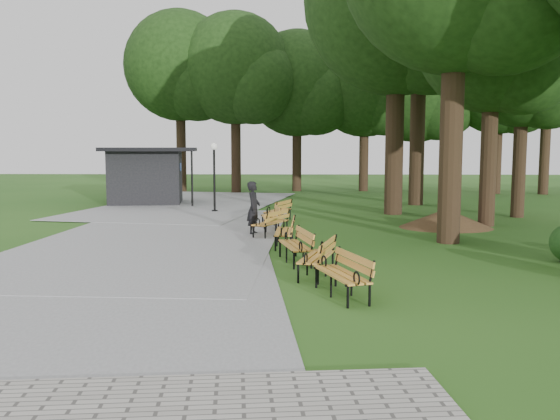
{
  "coord_description": "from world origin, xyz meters",
  "views": [
    {
      "loc": [
        0.62,
        -15.96,
        2.93
      ],
      "look_at": [
        0.13,
        1.19,
        1.1
      ],
      "focal_mm": 36.99,
      "sensor_mm": 36.0,
      "label": 1
    }
  ],
  "objects_px": {
    "bench_1": "(316,257)",
    "lawn_tree_4": "(420,20)",
    "lamp_post": "(214,163)",
    "lawn_tree_2": "(397,2)",
    "kiosk": "(146,176)",
    "person": "(254,208)",
    "dirt_mound": "(446,218)",
    "bench_2": "(295,246)",
    "lawn_tree_1": "(493,38)",
    "lawn_tree_5": "(523,69)",
    "bench_6": "(278,211)",
    "bench_3": "(284,232)",
    "bench_5": "(270,218)",
    "bench_0": "(341,275)",
    "bench_4": "(271,223)"
  },
  "relations": [
    {
      "from": "bench_3",
      "to": "lawn_tree_1",
      "type": "height_order",
      "value": "lawn_tree_1"
    },
    {
      "from": "lamp_post",
      "to": "lawn_tree_2",
      "type": "bearing_deg",
      "value": -3.73
    },
    {
      "from": "lamp_post",
      "to": "dirt_mound",
      "type": "xyz_separation_m",
      "value": [
        9.34,
        -5.0,
        -1.94
      ]
    },
    {
      "from": "bench_6",
      "to": "lawn_tree_4",
      "type": "relative_size",
      "value": 0.15
    },
    {
      "from": "kiosk",
      "to": "bench_2",
      "type": "relative_size",
      "value": 2.51
    },
    {
      "from": "bench_1",
      "to": "lawn_tree_4",
      "type": "relative_size",
      "value": 0.15
    },
    {
      "from": "bench_0",
      "to": "lawn_tree_2",
      "type": "xyz_separation_m",
      "value": [
        3.45,
        14.63,
        8.8
      ]
    },
    {
      "from": "dirt_mound",
      "to": "bench_1",
      "type": "relative_size",
      "value": 1.51
    },
    {
      "from": "bench_6",
      "to": "lawn_tree_4",
      "type": "bearing_deg",
      "value": 156.01
    },
    {
      "from": "bench_1",
      "to": "bench_6",
      "type": "bearing_deg",
      "value": -158.17
    },
    {
      "from": "bench_0",
      "to": "lawn_tree_1",
      "type": "relative_size",
      "value": 0.19
    },
    {
      "from": "bench_1",
      "to": "bench_4",
      "type": "height_order",
      "value": "same"
    },
    {
      "from": "lawn_tree_5",
      "to": "bench_3",
      "type": "bearing_deg",
      "value": -141.92
    },
    {
      "from": "bench_5",
      "to": "bench_6",
      "type": "distance_m",
      "value": 2.33
    },
    {
      "from": "dirt_mound",
      "to": "bench_5",
      "type": "xyz_separation_m",
      "value": [
        -6.51,
        -0.7,
        0.09
      ]
    },
    {
      "from": "lawn_tree_4",
      "to": "lawn_tree_5",
      "type": "bearing_deg",
      "value": -59.09
    },
    {
      "from": "kiosk",
      "to": "lawn_tree_5",
      "type": "xyz_separation_m",
      "value": [
        17.48,
        -5.56,
        4.76
      ]
    },
    {
      "from": "bench_6",
      "to": "lawn_tree_2",
      "type": "height_order",
      "value": "lawn_tree_2"
    },
    {
      "from": "dirt_mound",
      "to": "lawn_tree_2",
      "type": "xyz_separation_m",
      "value": [
        -1.21,
        4.47,
        8.88
      ]
    },
    {
      "from": "person",
      "to": "bench_2",
      "type": "xyz_separation_m",
      "value": [
        1.42,
        -4.83,
        -0.47
      ]
    },
    {
      "from": "kiosk",
      "to": "lawn_tree_4",
      "type": "bearing_deg",
      "value": -8.99
    },
    {
      "from": "kiosk",
      "to": "person",
      "type": "bearing_deg",
      "value": -67.43
    },
    {
      "from": "bench_1",
      "to": "lawn_tree_1",
      "type": "height_order",
      "value": "lawn_tree_1"
    },
    {
      "from": "bench_2",
      "to": "bench_3",
      "type": "xyz_separation_m",
      "value": [
        -0.33,
        2.47,
        0.0
      ]
    },
    {
      "from": "dirt_mound",
      "to": "lawn_tree_2",
      "type": "distance_m",
      "value": 10.02
    },
    {
      "from": "lamp_post",
      "to": "bench_3",
      "type": "height_order",
      "value": "lamp_post"
    },
    {
      "from": "dirt_mound",
      "to": "lawn_tree_4",
      "type": "relative_size",
      "value": 0.22
    },
    {
      "from": "lawn_tree_1",
      "to": "lawn_tree_5",
      "type": "bearing_deg",
      "value": 51.91
    },
    {
      "from": "kiosk",
      "to": "lawn_tree_4",
      "type": "relative_size",
      "value": 0.36
    },
    {
      "from": "person",
      "to": "lawn_tree_4",
      "type": "bearing_deg",
      "value": -27.46
    },
    {
      "from": "dirt_mound",
      "to": "bench_0",
      "type": "relative_size",
      "value": 1.51
    },
    {
      "from": "lawn_tree_2",
      "to": "lawn_tree_1",
      "type": "bearing_deg",
      "value": -53.48
    },
    {
      "from": "person",
      "to": "bench_4",
      "type": "distance_m",
      "value": 0.8
    },
    {
      "from": "lawn_tree_1",
      "to": "bench_4",
      "type": "bearing_deg",
      "value": -161.21
    },
    {
      "from": "person",
      "to": "lawn_tree_1",
      "type": "height_order",
      "value": "lawn_tree_1"
    },
    {
      "from": "lawn_tree_1",
      "to": "kiosk",
      "type": "bearing_deg",
      "value": 151.01
    },
    {
      "from": "bench_1",
      "to": "lawn_tree_2",
      "type": "height_order",
      "value": "lawn_tree_2"
    },
    {
      "from": "bench_2",
      "to": "lawn_tree_4",
      "type": "xyz_separation_m",
      "value": [
        6.29,
        15.58,
        9.0
      ]
    },
    {
      "from": "kiosk",
      "to": "lamp_post",
      "type": "xyz_separation_m",
      "value": [
        4.22,
        -4.01,
        0.8
      ]
    },
    {
      "from": "bench_3",
      "to": "bench_5",
      "type": "bearing_deg",
      "value": -169.35
    },
    {
      "from": "lamp_post",
      "to": "lawn_tree_2",
      "type": "distance_m",
      "value": 10.7
    },
    {
      "from": "bench_6",
      "to": "lawn_tree_1",
      "type": "xyz_separation_m",
      "value": [
        7.98,
        -1.05,
        6.55
      ]
    },
    {
      "from": "bench_4",
      "to": "lawn_tree_5",
      "type": "relative_size",
      "value": 0.22
    },
    {
      "from": "lawn_tree_2",
      "to": "lawn_tree_4",
      "type": "distance_m",
      "value": 4.78
    },
    {
      "from": "lamp_post",
      "to": "lawn_tree_1",
      "type": "relative_size",
      "value": 0.32
    },
    {
      "from": "bench_0",
      "to": "bench_5",
      "type": "distance_m",
      "value": 9.64
    },
    {
      "from": "bench_6",
      "to": "bench_4",
      "type": "bearing_deg",
      "value": 18.32
    },
    {
      "from": "bench_4",
      "to": "person",
      "type": "bearing_deg",
      "value": -90.0
    },
    {
      "from": "lawn_tree_4",
      "to": "lawn_tree_5",
      "type": "xyz_separation_m",
      "value": [
        3.23,
        -5.4,
        -3.19
      ]
    },
    {
      "from": "kiosk",
      "to": "dirt_mound",
      "type": "xyz_separation_m",
      "value": [
        13.55,
        -9.02,
        -1.14
      ]
    }
  ]
}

